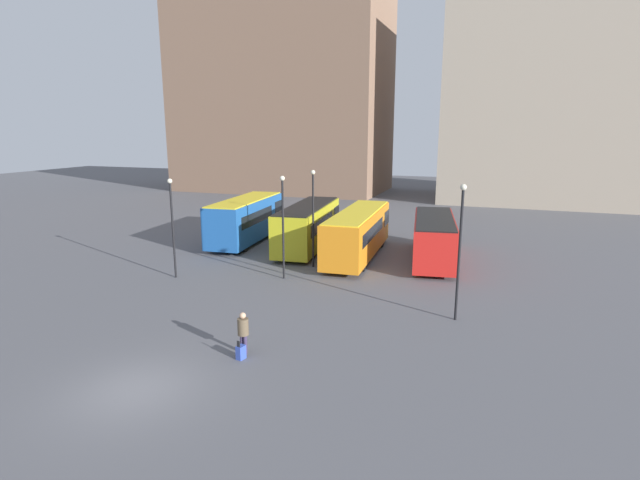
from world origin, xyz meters
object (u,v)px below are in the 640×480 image
Objects in this scene: lamp_post_2 at (313,211)px; bus_1 at (308,225)px; lamp_post_1 at (172,220)px; lamp_post_3 at (283,219)px; bus_2 at (358,232)px; traveler at (243,329)px; lamp_post_0 at (460,243)px; bus_0 at (246,219)px; bus_3 at (434,237)px; suitcase at (241,352)px.

bus_1 is at bearing 114.69° from lamp_post_2.
lamp_post_1 is 6.32m from lamp_post_3.
bus_2 is at bearing 43.79° from lamp_post_1.
lamp_post_2 is (-1.82, 12.46, 2.55)m from traveler.
lamp_post_0 is (7.38, 6.34, 2.61)m from traveler.
lamp_post_0 is at bearing -129.00° from bus_0.
lamp_post_1 reaches higher than bus_0.
bus_2 is (9.24, -1.49, -0.09)m from bus_0.
bus_1 reaches higher than bus_2.
lamp_post_1 is (-15.94, 1.26, -0.21)m from lamp_post_0.
bus_0 is at bearing 145.92° from lamp_post_2.
bus_3 is 1.66× the size of lamp_post_1.
lamp_post_0 reaches higher than lamp_post_3.
lamp_post_2 is at bearing 146.35° from lamp_post_0.
traveler is at bearing -81.71° from lamp_post_2.
traveler is at bearing -41.62° from lamp_post_1.
bus_3 is at bearing 33.64° from lamp_post_1.
lamp_post_1 reaches higher than bus_1.
bus_3 is at bearing -3.39° from suitcase.
bus_2 is at bearing -104.30° from bus_0.
bus_1 is 5.97× the size of traveler.
traveler is 0.88m from suitcase.
bus_0 is 1.54× the size of lamp_post_0.
bus_2 is 15.93m from traveler.
lamp_post_2 reaches higher than bus_0.
lamp_post_2 is at bearing 75.99° from lamp_post_3.
lamp_post_2 is at bearing 35.79° from lamp_post_1.
bus_1 is 18.09m from suitcase.
lamp_post_2 is (6.74, 4.86, 0.15)m from lamp_post_1.
suitcase is at bearing -151.06° from traveler.
traveler is 2.15× the size of suitcase.
traveler is 0.27× the size of lamp_post_2.
suitcase is 10.49m from lamp_post_0.
lamp_post_1 reaches higher than suitcase.
bus_0 is 10.38m from lamp_post_3.
lamp_post_0 reaches higher than traveler.
traveler is at bearing 154.69° from bus_3.
lamp_post_1 is at bearing 59.60° from suitcase.
bus_1 is 1.03× the size of bus_3.
lamp_post_0 reaches higher than lamp_post_2.
lamp_post_3 is at bearing 162.07° from lamp_post_0.
bus_3 is at bearing 43.12° from lamp_post_3.
bus_0 reaches higher than traveler.
lamp_post_3 reaches higher than bus_2.
lamp_post_1 is (-8.67, -8.31, 1.68)m from bus_2.
traveler is at bearing 176.30° from bus_2.
bus_0 is 1.57× the size of lamp_post_2.
lamp_post_3 is at bearing 27.52° from suitcase.
bus_1 is 1.63× the size of lamp_post_2.
bus_1 reaches higher than traveler.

